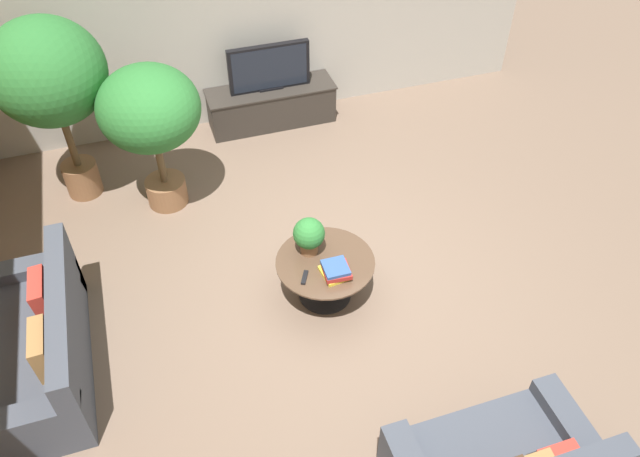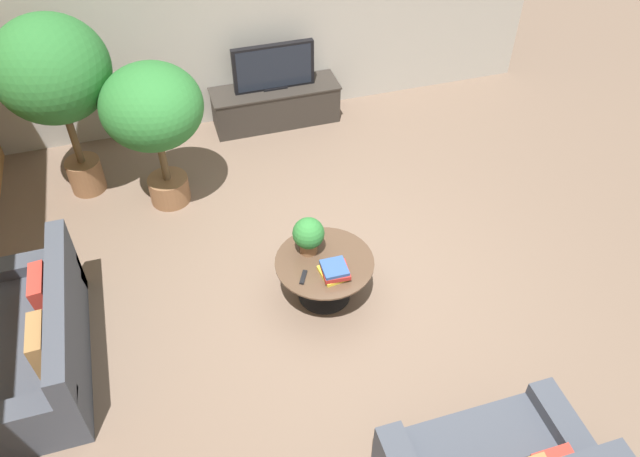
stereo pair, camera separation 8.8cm
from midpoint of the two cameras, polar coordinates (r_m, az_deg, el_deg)
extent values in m
plane|color=brown|center=(6.10, 1.68, -5.28)|extent=(24.00, 24.00, 0.00)
cube|color=#A39E93|center=(7.82, -6.05, 19.94)|extent=(7.40, 0.12, 3.00)
cube|color=#2D2823|center=(8.15, -3.76, 11.19)|extent=(1.59, 0.48, 0.50)
cube|color=#2D2823|center=(8.03, -3.84, 12.65)|extent=(1.62, 0.50, 0.02)
cube|color=black|center=(7.88, -3.94, 14.53)|extent=(1.01, 0.08, 0.58)
cube|color=black|center=(7.84, -3.87, 14.39)|extent=(0.93, 0.00, 0.52)
cube|color=black|center=(8.02, -3.85, 12.78)|extent=(0.30, 0.13, 0.02)
cylinder|color=black|center=(6.02, 0.81, -5.98)|extent=(0.50, 0.50, 0.02)
cylinder|color=black|center=(5.86, 0.83, -4.63)|extent=(0.10, 0.10, 0.44)
cylinder|color=#4C3828|center=(5.69, 0.86, -3.09)|extent=(0.91, 0.91, 0.02)
cube|color=#3D424C|center=(5.87, -24.35, -10.12)|extent=(0.84, 1.76, 0.42)
cube|color=#3D424C|center=(5.49, -22.16, -6.88)|extent=(0.16, 1.76, 0.42)
cube|color=#3D424C|center=(6.35, -24.35, -4.32)|extent=(0.84, 0.20, 0.54)
cube|color=#3D424C|center=(5.37, -24.71, -16.21)|extent=(0.84, 0.20, 0.54)
cube|color=#B23328|center=(5.75, -23.64, -5.26)|extent=(0.15, 0.39, 0.36)
cube|color=olive|center=(5.36, -23.73, -9.69)|extent=(0.13, 0.40, 0.36)
cube|color=#3D424C|center=(5.17, 21.77, -18.16)|extent=(0.20, 0.84, 0.54)
cylinder|color=brown|center=(7.52, -20.30, 4.62)|extent=(0.38, 0.38, 0.39)
cylinder|color=brown|center=(7.24, -21.23, 7.62)|extent=(0.08, 0.08, 0.59)
ellipsoid|color=#286B2D|center=(6.83, -23.00, 13.25)|extent=(1.15, 1.15, 1.08)
cylinder|color=brown|center=(7.12, -13.26, 3.54)|extent=(0.44, 0.44, 0.30)
cylinder|color=brown|center=(6.88, -13.78, 6.05)|extent=(0.08, 0.08, 0.49)
ellipsoid|color=#286B2D|center=(6.51, -14.76, 10.74)|extent=(1.03, 1.03, 0.86)
cylinder|color=brown|center=(5.74, -0.61, -1.72)|extent=(0.16, 0.16, 0.11)
sphere|color=#286B2D|center=(5.61, -0.62, -0.44)|extent=(0.29, 0.29, 0.29)
cube|color=gold|center=(5.57, 1.67, -4.10)|extent=(0.24, 0.27, 0.03)
cube|color=#A32823|center=(5.53, 1.87, -3.93)|extent=(0.25, 0.25, 0.04)
cube|color=#2D4C84|center=(5.51, 1.78, -3.61)|extent=(0.22, 0.23, 0.03)
cube|color=black|center=(5.54, -1.08, -4.47)|extent=(0.11, 0.16, 0.02)
camera|label=1|loc=(0.04, -89.57, 0.40)|focal=35.00mm
camera|label=2|loc=(0.04, 90.43, -0.40)|focal=35.00mm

